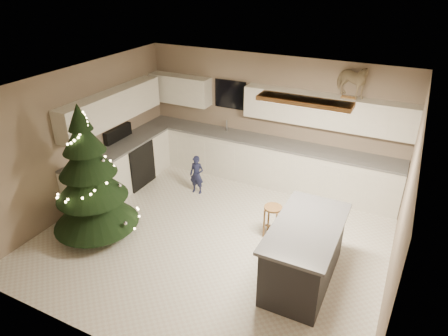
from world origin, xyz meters
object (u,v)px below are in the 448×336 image
(island, at_px, (304,253))
(christmas_tree, at_px, (91,184))
(bar_stool, at_px, (273,214))
(rocking_horse, at_px, (351,81))
(toddler, at_px, (197,175))

(island, relative_size, christmas_tree, 0.73)
(island, distance_m, bar_stool, 1.11)
(island, height_order, rocking_horse, rocking_horse)
(christmas_tree, relative_size, rocking_horse, 3.04)
(bar_stool, relative_size, rocking_horse, 0.75)
(rocking_horse, bearing_deg, christmas_tree, 157.38)
(bar_stool, distance_m, christmas_tree, 3.03)
(bar_stool, bearing_deg, toddler, 159.56)
(toddler, bearing_deg, island, -34.36)
(island, relative_size, toddler, 2.13)
(island, bearing_deg, rocking_horse, 92.13)
(bar_stool, bearing_deg, christmas_tree, -155.20)
(toddler, distance_m, rocking_horse, 3.38)
(bar_stool, xyz_separation_m, toddler, (-1.86, 0.69, -0.03))
(bar_stool, bearing_deg, rocking_horse, 70.46)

